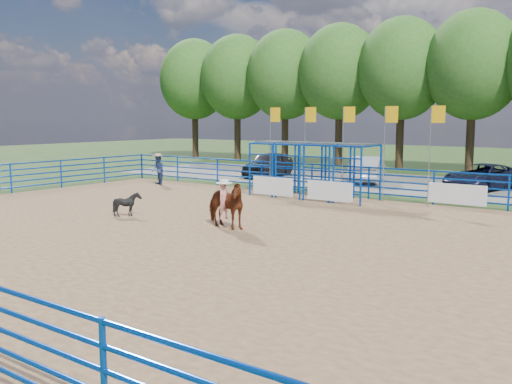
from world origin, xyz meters
TOP-DOWN VIEW (x-y plane):
  - ground at (0.00, 0.00)m, footprint 120.00×120.00m
  - arena_dirt at (0.00, 0.00)m, footprint 30.00×20.00m
  - gravel_strip at (0.00, 17.00)m, footprint 40.00×10.00m
  - horse_and_rider at (-0.94, 0.69)m, footprint 2.04×1.16m
  - calf at (-5.35, 0.34)m, footprint 0.85×0.76m
  - spectator_cowboy at (-11.70, 8.16)m, footprint 0.99×0.91m
  - car_a at (-9.36, 15.44)m, footprint 2.56×4.83m
  - car_b at (-2.95, 16.19)m, footprint 2.94×4.87m
  - car_c at (3.30, 16.56)m, footprint 3.50×5.24m
  - perimeter_fence at (0.00, 0.00)m, footprint 30.10×20.10m
  - chute_assembly at (-1.90, 8.84)m, footprint 19.32×2.41m
  - treeline at (0.00, 26.00)m, footprint 56.40×6.40m

SIDE VIEW (x-z plane):
  - ground at x=0.00m, z-range 0.00..0.00m
  - gravel_strip at x=0.00m, z-range 0.00..0.01m
  - arena_dirt at x=0.00m, z-range 0.00..0.02m
  - calf at x=-5.35m, z-range 0.02..0.95m
  - car_c at x=3.30m, z-range 0.01..1.35m
  - perimeter_fence at x=0.00m, z-range 0.00..1.50m
  - car_b at x=-2.95m, z-range 0.01..1.53m
  - car_a at x=-9.36m, z-range 0.01..1.58m
  - spectator_cowboy at x=-11.70m, z-range 0.03..1.73m
  - horse_and_rider at x=-0.94m, z-range -0.24..2.02m
  - chute_assembly at x=-1.90m, z-range -0.84..3.36m
  - treeline at x=0.00m, z-range 1.91..13.15m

